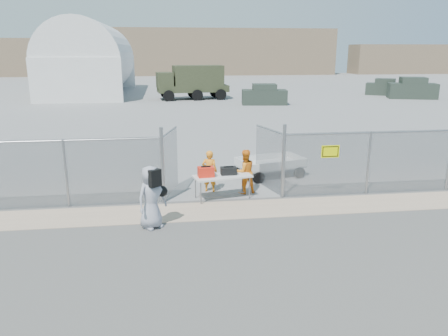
{
  "coord_description": "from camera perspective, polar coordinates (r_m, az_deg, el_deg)",
  "views": [
    {
      "loc": [
        -1.83,
        -11.69,
        4.84
      ],
      "look_at": [
        0.0,
        2.0,
        1.1
      ],
      "focal_mm": 35.0,
      "sensor_mm": 36.0,
      "label": 1
    }
  ],
  "objects": [
    {
      "name": "utility_trailer",
      "position": [
        17.33,
        6.08,
        0.21
      ],
      "size": [
        3.61,
        2.51,
        0.79
      ],
      "primitive_type": null,
      "rotation": [
        0.0,
        0.0,
        0.27
      ],
      "color": "silver",
      "rests_on": "ground"
    },
    {
      "name": "orange_bag",
      "position": [
        14.34,
        -2.37,
        -0.51
      ],
      "size": [
        0.55,
        0.39,
        0.32
      ],
      "primitive_type": "cube",
      "rotation": [
        0.0,
        0.0,
        0.09
      ],
      "color": "red",
      "rests_on": "folding_table"
    },
    {
      "name": "visitor",
      "position": [
        12.29,
        -9.47,
        -3.78
      ],
      "size": [
        1.04,
        0.98,
        1.79
      ],
      "primitive_type": "imported",
      "rotation": [
        0.0,
        0.0,
        0.63
      ],
      "color": "#9799A7",
      "rests_on": "ground"
    },
    {
      "name": "quonset_hangar",
      "position": [
        52.34,
        -17.08,
        13.58
      ],
      "size": [
        9.0,
        18.0,
        8.0
      ],
      "primitive_type": null,
      "color": "white",
      "rests_on": "ground"
    },
    {
      "name": "distant_hills",
      "position": [
        89.95,
        -3.37,
        14.9
      ],
      "size": [
        140.0,
        6.0,
        9.0
      ],
      "primitive_type": null,
      "color": "#7F684F",
      "rests_on": "ground"
    },
    {
      "name": "dirt_strip",
      "position": [
        13.7,
        0.56,
        -5.5
      ],
      "size": [
        44.0,
        1.6,
        0.01
      ],
      "primitive_type": "cube",
      "color": "tan",
      "rests_on": "ground"
    },
    {
      "name": "parked_vehicle_far",
      "position": [
        49.52,
        23.39,
        9.55
      ],
      "size": [
        5.11,
        3.47,
        2.12
      ],
      "primitive_type": null,
      "rotation": [
        0.0,
        0.0,
        -0.31
      ],
      "color": "#2C362D",
      "rests_on": "ground"
    },
    {
      "name": "security_worker_right",
      "position": [
        15.09,
        2.72,
        -0.48
      ],
      "size": [
        0.88,
        0.75,
        1.56
      ],
      "primitive_type": "imported",
      "rotation": [
        0.0,
        0.0,
        3.38
      ],
      "color": "orange",
      "rests_on": "ground"
    },
    {
      "name": "military_truck",
      "position": [
        44.97,
        -4.11,
        11.08
      ],
      "size": [
        7.29,
        3.33,
        3.36
      ],
      "primitive_type": null,
      "rotation": [
        0.0,
        0.0,
        0.11
      ],
      "color": "#333922",
      "rests_on": "ground"
    },
    {
      "name": "parked_vehicle_near",
      "position": [
        40.59,
        5.28,
        9.53
      ],
      "size": [
        4.23,
        2.3,
        1.83
      ],
      "primitive_type": null,
      "rotation": [
        0.0,
        0.0,
        -0.12
      ],
      "color": "#2C362D",
      "rests_on": "ground"
    },
    {
      "name": "parked_vehicle_mid",
      "position": [
        52.24,
        20.26,
        9.88
      ],
      "size": [
        4.26,
        3.56,
        1.77
      ],
      "primitive_type": null,
      "rotation": [
        0.0,
        0.0,
        -0.55
      ],
      "color": "#2C362D",
      "rests_on": "ground"
    },
    {
      "name": "tarmac_inside",
      "position": [
        53.94,
        -5.72,
        9.92
      ],
      "size": [
        160.0,
        80.0,
        0.01
      ],
      "primitive_type": "cube",
      "color": "gray",
      "rests_on": "ground"
    },
    {
      "name": "security_worker_left",
      "position": [
        15.26,
        -1.9,
        -0.42
      ],
      "size": [
        0.63,
        0.51,
        1.49
      ],
      "primitive_type": "imported",
      "rotation": [
        0.0,
        0.0,
        2.83
      ],
      "color": "orange",
      "rests_on": "ground"
    },
    {
      "name": "chain_link_fence",
      "position": [
        14.31,
        -0.0,
        0.0
      ],
      "size": [
        40.0,
        0.2,
        2.2
      ],
      "primitive_type": null,
      "color": "gray",
      "rests_on": "ground"
    },
    {
      "name": "folding_table",
      "position": [
        14.62,
        -0.21,
        -2.5
      ],
      "size": [
        2.03,
        1.17,
        0.81
      ],
      "primitive_type": null,
      "rotation": [
        0.0,
        0.0,
        0.21
      ],
      "color": "silver",
      "rests_on": "ground"
    },
    {
      "name": "black_duffel",
      "position": [
        14.58,
        0.6,
        -0.37
      ],
      "size": [
        0.53,
        0.32,
        0.25
      ],
      "primitive_type": "cube",
      "rotation": [
        0.0,
        0.0,
        0.04
      ],
      "color": "black",
      "rests_on": "folding_table"
    },
    {
      "name": "ground",
      "position": [
        12.78,
        1.2,
        -7.1
      ],
      "size": [
        160.0,
        160.0,
        0.0
      ],
      "primitive_type": "plane",
      "color": "#4E4E4E"
    }
  ]
}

